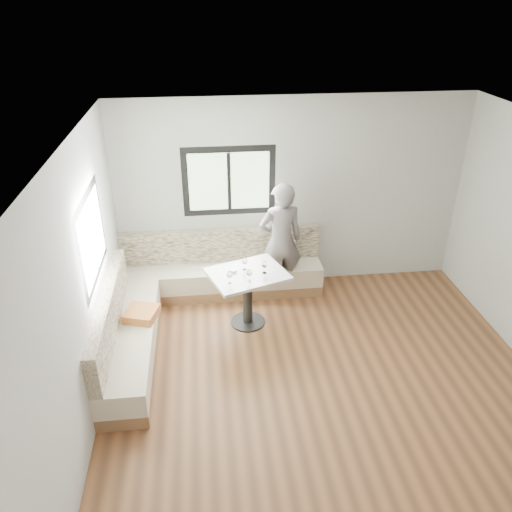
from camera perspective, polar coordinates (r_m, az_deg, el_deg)
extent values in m
cube|color=brown|center=(5.88, 8.15, -15.18)|extent=(5.00, 5.00, 0.01)
cube|color=white|center=(4.46, 10.63, 11.95)|extent=(5.00, 5.00, 0.01)
cube|color=#B7B7B2|center=(7.21, 4.15, 6.94)|extent=(5.00, 0.01, 2.80)
cube|color=#B7B7B2|center=(5.01, -19.65, -5.09)|extent=(0.01, 5.00, 2.80)
cube|color=black|center=(7.01, -3.10, 8.52)|extent=(1.30, 0.02, 1.00)
cube|color=black|center=(5.66, -18.26, 2.04)|extent=(0.02, 1.30, 1.00)
cube|color=#8F6542|center=(7.45, -3.80, -3.68)|extent=(2.90, 0.55, 0.16)
cube|color=beige|center=(7.34, -3.86, -2.19)|extent=(2.90, 0.55, 0.29)
cube|color=#F6E3C6|center=(7.32, -4.05, 1.30)|extent=(2.90, 0.14, 0.50)
cube|color=#8F6542|center=(6.37, -13.87, -10.87)|extent=(0.55, 2.25, 0.16)
cube|color=beige|center=(6.24, -14.10, -9.27)|extent=(0.55, 2.25, 0.29)
cube|color=#F6E3C6|center=(6.05, -16.47, -6.33)|extent=(0.14, 2.25, 0.50)
cube|color=#C84830|center=(6.29, -12.95, -6.46)|extent=(0.46, 0.46, 0.11)
cylinder|color=black|center=(6.85, -0.93, -7.52)|extent=(0.46, 0.46, 0.02)
cylinder|color=black|center=(6.64, -0.95, -5.00)|extent=(0.13, 0.13, 0.74)
cube|color=silver|center=(6.44, -0.98, -2.10)|extent=(1.14, 1.01, 0.04)
imported|color=#676060|center=(7.06, 2.83, 1.73)|extent=(0.68, 0.50, 1.73)
cylinder|color=white|center=(6.45, -2.60, -1.68)|extent=(0.09, 0.09, 0.04)
sphere|color=black|center=(6.45, -2.48, -1.56)|extent=(0.02, 0.02, 0.02)
sphere|color=black|center=(6.45, -2.70, -1.58)|extent=(0.02, 0.02, 0.02)
sphere|color=black|center=(6.43, -2.57, -1.67)|extent=(0.02, 0.02, 0.02)
cylinder|color=white|center=(6.22, -3.01, -3.09)|extent=(0.06, 0.06, 0.01)
cylinder|color=white|center=(6.20, -3.02, -2.78)|extent=(0.01, 0.01, 0.07)
ellipsoid|color=white|center=(6.15, -3.04, -2.11)|extent=(0.08, 0.08, 0.09)
cylinder|color=#490515|center=(6.16, -3.03, -2.29)|extent=(0.05, 0.05, 0.02)
cylinder|color=white|center=(6.25, -0.75, -2.88)|extent=(0.06, 0.06, 0.01)
cylinder|color=white|center=(6.23, -0.76, -2.56)|extent=(0.01, 0.01, 0.07)
ellipsoid|color=white|center=(6.18, -0.76, -1.90)|extent=(0.08, 0.08, 0.09)
cylinder|color=#490515|center=(6.20, -0.76, -2.08)|extent=(0.05, 0.05, 0.02)
cylinder|color=white|center=(6.42, 0.98, -1.93)|extent=(0.06, 0.06, 0.01)
cylinder|color=white|center=(6.40, 0.98, -1.62)|extent=(0.01, 0.01, 0.07)
ellipsoid|color=white|center=(6.36, 0.99, -0.97)|extent=(0.08, 0.08, 0.09)
cylinder|color=#490515|center=(6.37, 0.98, -1.15)|extent=(0.05, 0.05, 0.02)
cylinder|color=white|center=(6.50, -1.30, -1.52)|extent=(0.06, 0.06, 0.01)
cylinder|color=white|center=(6.48, -1.30, -1.21)|extent=(0.01, 0.01, 0.07)
ellipsoid|color=white|center=(6.44, -1.31, -0.57)|extent=(0.08, 0.08, 0.09)
cylinder|color=#490515|center=(6.45, -1.31, -0.75)|extent=(0.05, 0.05, 0.02)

